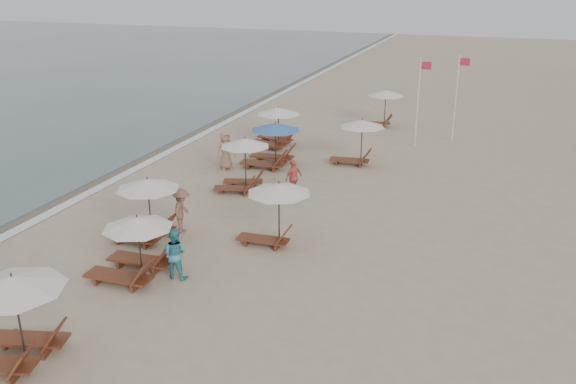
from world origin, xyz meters
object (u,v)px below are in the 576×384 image
(lounger_station_2, at_px, (145,208))
(beachgoer_far_a, at_px, (294,178))
(lounger_station_3, at_px, (242,163))
(lounger_station_5, at_px, (274,127))
(lounger_station_1, at_px, (132,249))
(flag_pole_near, at_px, (419,99))
(lounger_station_4, at_px, (270,145))
(inland_station_1, at_px, (357,137))
(inland_station_0, at_px, (273,206))
(beachgoer_mid_b, at_px, (182,211))
(beachgoer_far_b, at_px, (226,150))
(beachgoer_mid_a, at_px, (175,253))
(inland_station_2, at_px, (382,103))
(lounger_station_0, at_px, (12,318))

(lounger_station_2, bearing_deg, beachgoer_far_a, 60.31)
(lounger_station_3, bearing_deg, lounger_station_5, 99.81)
(lounger_station_1, height_order, flag_pole_near, flag_pole_near)
(lounger_station_5, xyz_separation_m, beachgoer_far_a, (3.53, -6.84, -0.29))
(lounger_station_4, height_order, beachgoer_far_a, lounger_station_4)
(lounger_station_5, distance_m, inland_station_1, 5.28)
(inland_station_0, xyz_separation_m, beachgoer_mid_b, (-3.49, -0.15, -0.61))
(beachgoer_mid_b, xyz_separation_m, flag_pole_near, (6.28, 14.22, 1.82))
(lounger_station_1, xyz_separation_m, lounger_station_3, (-0.05, 8.40, 0.29))
(lounger_station_1, distance_m, lounger_station_2, 2.83)
(lounger_station_4, relative_size, beachgoer_far_b, 1.52)
(lounger_station_1, relative_size, beachgoer_far_b, 1.42)
(lounger_station_4, xyz_separation_m, beachgoer_far_b, (-1.85, -1.16, -0.13))
(lounger_station_5, relative_size, beachgoer_mid_a, 1.69)
(lounger_station_4, bearing_deg, lounger_station_2, -95.98)
(inland_station_2, bearing_deg, lounger_station_2, -103.11)
(lounger_station_4, height_order, inland_station_2, inland_station_2)
(beachgoer_mid_a, bearing_deg, beachgoer_mid_b, -66.36)
(lounger_station_0, distance_m, flag_pole_near, 23.37)
(lounger_station_5, relative_size, beachgoer_far_b, 1.50)
(lounger_station_2, bearing_deg, lounger_station_3, 79.28)
(lounger_station_5, bearing_deg, beachgoer_far_b, -99.38)
(inland_station_0, relative_size, flag_pole_near, 0.54)
(lounger_station_3, distance_m, inland_station_1, 6.53)
(inland_station_2, bearing_deg, beachgoer_mid_a, -95.53)
(lounger_station_2, distance_m, lounger_station_3, 5.94)
(lounger_station_5, distance_m, inland_station_2, 7.90)
(lounger_station_0, height_order, beachgoer_far_b, lounger_station_0)
(beachgoer_far_a, relative_size, beachgoer_far_b, 0.84)
(lounger_station_4, relative_size, inland_station_2, 1.11)
(lounger_station_5, distance_m, beachgoer_far_b, 4.58)
(lounger_station_0, xyz_separation_m, beachgoer_far_b, (-1.83, 15.62, -0.32))
(lounger_station_1, relative_size, lounger_station_5, 0.95)
(lounger_station_3, xyz_separation_m, beachgoer_far_a, (2.32, 0.17, -0.46))
(beachgoer_mid_b, bearing_deg, lounger_station_2, 124.93)
(flag_pole_near, bearing_deg, beachgoer_mid_b, -113.83)
(inland_station_0, distance_m, inland_station_1, 10.04)
(lounger_station_2, xyz_separation_m, lounger_station_3, (1.10, 5.83, 0.04))
(lounger_station_3, bearing_deg, inland_station_1, 54.61)
(lounger_station_1, distance_m, beachgoer_far_b, 11.08)
(lounger_station_2, xyz_separation_m, beachgoer_mid_a, (2.41, -2.16, -0.38))
(beachgoer_far_a, xyz_separation_m, flag_pole_near, (3.75, 9.20, 1.87))
(lounger_station_0, height_order, lounger_station_1, lounger_station_0)
(lounger_station_2, xyz_separation_m, beachgoer_mid_b, (0.89, 0.98, -0.37))
(beachgoer_mid_a, bearing_deg, lounger_station_2, -44.01)
(lounger_station_2, relative_size, lounger_station_4, 0.86)
(lounger_station_4, bearing_deg, inland_station_0, -67.95)
(lounger_station_3, height_order, lounger_station_5, lounger_station_3)
(lounger_station_3, bearing_deg, beachgoer_far_a, 4.17)
(lounger_station_2, distance_m, beachgoer_far_a, 6.92)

